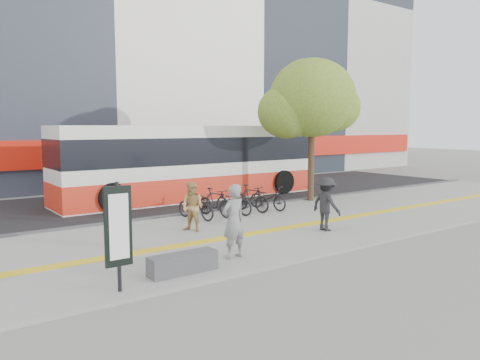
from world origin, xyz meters
TOP-DOWN VIEW (x-y plane):
  - ground at (0.00, 0.00)m, footprint 120.00×120.00m
  - sidewalk at (0.00, 1.50)m, footprint 40.00×7.00m
  - tactile_strip at (0.00, 1.00)m, footprint 40.00×0.45m
  - street at (0.00, 9.00)m, footprint 40.00×8.00m
  - curb at (0.00, 5.00)m, footprint 40.00×0.25m
  - bench at (-2.60, -1.20)m, footprint 1.60×0.45m
  - signboard at (-4.20, -1.51)m, footprint 0.55×0.10m
  - street_tree at (7.18, 4.82)m, footprint 4.40×3.80m
  - bus at (3.38, 8.50)m, footprint 12.53×2.97m
  - bicycle_row at (2.50, 4.00)m, footprint 4.29×1.87m
  - seated_woman at (-0.96, -0.85)m, footprint 0.72×0.51m
  - pedestrian_tan at (-0.26, 2.34)m, footprint 0.85×0.94m
  - pedestrian_dark at (3.22, -0.02)m, footprint 0.64×1.10m

SIDE VIEW (x-z plane):
  - ground at x=0.00m, z-range 0.00..0.00m
  - street at x=0.00m, z-range 0.00..0.06m
  - sidewalk at x=0.00m, z-range 0.00..0.08m
  - curb at x=0.00m, z-range 0.00..0.14m
  - tactile_strip at x=0.00m, z-range 0.08..0.09m
  - bench at x=-2.60m, z-range 0.08..0.53m
  - bicycle_row at x=2.50m, z-range 0.05..1.09m
  - pedestrian_tan at x=-0.26m, z-range 0.08..1.64m
  - pedestrian_dark at x=3.22m, z-range 0.08..1.78m
  - seated_woman at x=-0.96m, z-range 0.08..1.94m
  - signboard at x=-4.20m, z-range 0.27..2.47m
  - bus at x=3.38m, z-range -0.04..3.30m
  - street_tree at x=7.18m, z-range 1.36..7.67m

